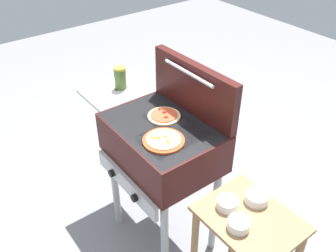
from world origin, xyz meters
name	(u,v)px	position (x,y,z in m)	size (l,w,h in m)	color
ground_plane	(164,233)	(0.00, 0.00, 0.00)	(8.00, 8.00, 0.00)	gray
grill	(161,145)	(-0.01, 0.00, 0.76)	(0.96, 0.53, 0.90)	#38110F
grill_lid_open	(194,89)	(0.00, 0.21, 1.05)	(0.63, 0.09, 0.30)	#38110F
pizza_cheese	(164,140)	(0.12, -0.08, 0.91)	(0.22, 0.22, 0.03)	#C64723
pizza_pepperoni	(164,116)	(-0.05, 0.05, 0.91)	(0.18, 0.18, 0.03)	beige
sauce_jar	(120,78)	(-0.49, 0.03, 0.97)	(0.07, 0.07, 0.14)	#4C6B2D
prep_table	(244,248)	(0.66, 0.00, 0.54)	(0.44, 0.36, 0.76)	olive
topping_bowl_near	(239,225)	(0.67, -0.09, 0.79)	(0.10, 0.10, 0.04)	silver
topping_bowl_far	(257,198)	(0.61, 0.10, 0.79)	(0.11, 0.11, 0.04)	silver
topping_bowl_middle	(227,204)	(0.55, -0.04, 0.79)	(0.10, 0.10, 0.04)	silver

